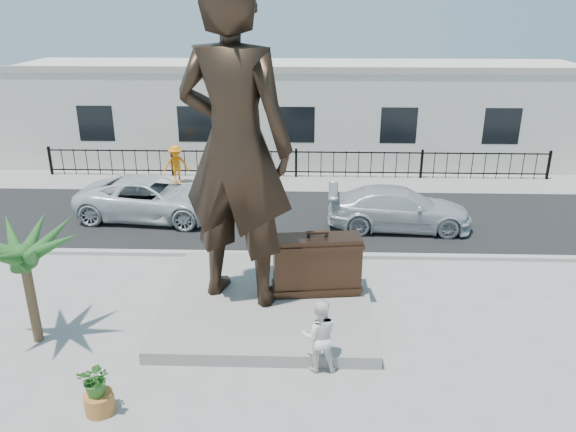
{
  "coord_description": "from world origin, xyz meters",
  "views": [
    {
      "loc": [
        0.43,
        -11.11,
        7.36
      ],
      "look_at": [
        0.0,
        2.0,
        2.3
      ],
      "focal_mm": 35.0,
      "sensor_mm": 36.0,
      "label": 1
    }
  ],
  "objects_px": {
    "car_white": "(152,198)",
    "statue": "(235,147)",
    "suitcase": "(317,265)",
    "tourist": "(319,335)"
  },
  "relations": [
    {
      "from": "car_white",
      "to": "statue",
      "type": "bearing_deg",
      "value": -141.95
    },
    {
      "from": "suitcase",
      "to": "tourist",
      "type": "relative_size",
      "value": 1.34
    },
    {
      "from": "suitcase",
      "to": "car_white",
      "type": "height_order",
      "value": "suitcase"
    },
    {
      "from": "car_white",
      "to": "suitcase",
      "type": "bearing_deg",
      "value": -129.6
    },
    {
      "from": "statue",
      "to": "tourist",
      "type": "bearing_deg",
      "value": 144.84
    },
    {
      "from": "tourist",
      "to": "car_white",
      "type": "xyz_separation_m",
      "value": [
        -5.8,
        8.71,
        -0.07
      ]
    },
    {
      "from": "suitcase",
      "to": "car_white",
      "type": "distance_m",
      "value": 8.25
    },
    {
      "from": "statue",
      "to": "car_white",
      "type": "height_order",
      "value": "statue"
    },
    {
      "from": "suitcase",
      "to": "car_white",
      "type": "xyz_separation_m",
      "value": [
        -5.78,
        5.88,
        -0.33
      ]
    },
    {
      "from": "suitcase",
      "to": "tourist",
      "type": "distance_m",
      "value": 2.84
    }
  ]
}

